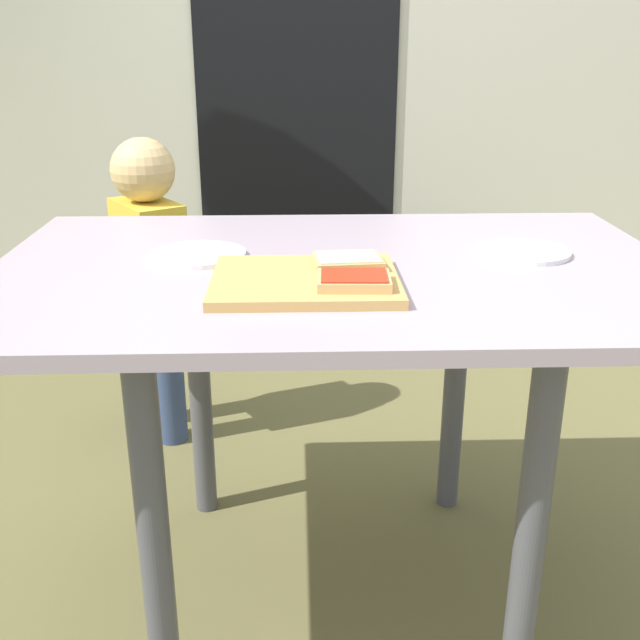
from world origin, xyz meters
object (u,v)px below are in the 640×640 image
plate_white_left (198,255)px  plate_white_right (523,252)px  dining_table (335,312)px  pizza_slice_far_right (348,261)px  cutting_board (305,281)px  pizza_slice_near_right (354,280)px  child_left (151,270)px

plate_white_left → plate_white_right: bearing=0.2°
dining_table → pizza_slice_far_right: 0.15m
cutting_board → pizza_slice_far_right: bearing=35.2°
dining_table → pizza_slice_far_right: pizza_slice_far_right is taller
plate_white_right → plate_white_left: 0.65m
pizza_slice_far_right → plate_white_left: size_ratio=0.69×
dining_table → pizza_slice_near_right: bearing=-83.9°
plate_white_right → plate_white_left: same height
dining_table → plate_white_right: size_ratio=6.98×
pizza_slice_near_right → dining_table: bearing=96.1°
cutting_board → pizza_slice_near_right: size_ratio=2.59×
dining_table → child_left: 0.91m
dining_table → plate_white_left: plate_white_left is taller
cutting_board → plate_white_right: bearing=23.6°
cutting_board → child_left: bearing=116.8°
cutting_board → plate_white_right: cutting_board is taller
child_left → plate_white_left: bearing=-71.2°
dining_table → pizza_slice_far_right: bearing=-77.0°
pizza_slice_near_right → plate_white_right: (0.36, 0.25, -0.02)m
cutting_board → pizza_slice_near_right: pizza_slice_near_right is taller
dining_table → child_left: child_left is taller
dining_table → cutting_board: size_ratio=4.05×
plate_white_right → plate_white_left: size_ratio=1.00×
dining_table → pizza_slice_near_right: pizza_slice_near_right is taller
pizza_slice_near_right → plate_white_right: pizza_slice_near_right is taller
cutting_board → plate_white_right: size_ratio=1.72×
pizza_slice_near_right → child_left: child_left is taller
pizza_slice_far_right → child_left: 1.01m
plate_white_right → pizza_slice_near_right: bearing=-145.3°
pizza_slice_near_right → pizza_slice_far_right: bearing=91.3°
pizza_slice_near_right → plate_white_right: size_ratio=0.67×
dining_table → pizza_slice_far_right: size_ratio=10.17×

